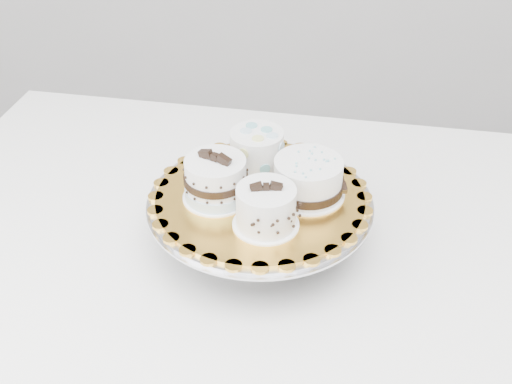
{
  "coord_description": "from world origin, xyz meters",
  "views": [
    {
      "loc": [
        -0.04,
        -0.7,
        1.46
      ],
      "look_at": [
        -0.04,
        0.12,
        0.87
      ],
      "focal_mm": 45.0,
      "sensor_mm": 36.0,
      "label": 1
    }
  ],
  "objects_px": {
    "cake_board": "(260,197)",
    "cake_banded": "(216,181)",
    "cake_swirl": "(266,208)",
    "cake_ribbon": "(309,179)",
    "table": "(257,261)",
    "cake_stand": "(260,213)",
    "cake_dots": "(257,149)"
  },
  "relations": [
    {
      "from": "cake_banded",
      "to": "cake_board",
      "type": "bearing_deg",
      "value": 35.01
    },
    {
      "from": "cake_swirl",
      "to": "cake_ribbon",
      "type": "relative_size",
      "value": 0.8
    },
    {
      "from": "cake_swirl",
      "to": "cake_dots",
      "type": "bearing_deg",
      "value": 91.4
    },
    {
      "from": "table",
      "to": "cake_swirl",
      "type": "relative_size",
      "value": 14.02
    },
    {
      "from": "cake_dots",
      "to": "table",
      "type": "bearing_deg",
      "value": -104.02
    },
    {
      "from": "cake_board",
      "to": "cake_banded",
      "type": "bearing_deg",
      "value": -175.76
    },
    {
      "from": "cake_board",
      "to": "cake_swirl",
      "type": "relative_size",
      "value": 3.32
    },
    {
      "from": "table",
      "to": "cake_ribbon",
      "type": "xyz_separation_m",
      "value": [
        0.08,
        -0.03,
        0.2
      ]
    },
    {
      "from": "cake_swirl",
      "to": "cake_board",
      "type": "bearing_deg",
      "value": 92.95
    },
    {
      "from": "cake_dots",
      "to": "cake_stand",
      "type": "bearing_deg",
      "value": -100.87
    },
    {
      "from": "cake_board",
      "to": "cake_banded",
      "type": "relative_size",
      "value": 2.55
    },
    {
      "from": "cake_banded",
      "to": "cake_ribbon",
      "type": "relative_size",
      "value": 1.04
    },
    {
      "from": "cake_stand",
      "to": "cake_banded",
      "type": "height_order",
      "value": "cake_banded"
    },
    {
      "from": "table",
      "to": "cake_stand",
      "type": "height_order",
      "value": "cake_stand"
    },
    {
      "from": "table",
      "to": "cake_swirl",
      "type": "bearing_deg",
      "value": -72.75
    },
    {
      "from": "cake_board",
      "to": "cake_swirl",
      "type": "bearing_deg",
      "value": -83.44
    },
    {
      "from": "cake_dots",
      "to": "cake_banded",
      "type": "bearing_deg",
      "value": -139.55
    },
    {
      "from": "cake_board",
      "to": "cake_banded",
      "type": "distance_m",
      "value": 0.08
    },
    {
      "from": "cake_stand",
      "to": "cake_banded",
      "type": "relative_size",
      "value": 2.78
    },
    {
      "from": "cake_banded",
      "to": "cake_ribbon",
      "type": "distance_m",
      "value": 0.15
    },
    {
      "from": "cake_stand",
      "to": "cake_board",
      "type": "distance_m",
      "value": 0.03
    },
    {
      "from": "cake_stand",
      "to": "cake_banded",
      "type": "distance_m",
      "value": 0.1
    },
    {
      "from": "cake_ribbon",
      "to": "cake_dots",
      "type": "bearing_deg",
      "value": 128.95
    },
    {
      "from": "table",
      "to": "cake_banded",
      "type": "height_order",
      "value": "cake_banded"
    },
    {
      "from": "cake_banded",
      "to": "cake_ribbon",
      "type": "height_order",
      "value": "cake_banded"
    },
    {
      "from": "cake_banded",
      "to": "cake_dots",
      "type": "height_order",
      "value": "cake_banded"
    },
    {
      "from": "cake_stand",
      "to": "cake_board",
      "type": "relative_size",
      "value": 1.09
    },
    {
      "from": "cake_board",
      "to": "cake_swirl",
      "type": "distance_m",
      "value": 0.08
    },
    {
      "from": "table",
      "to": "cake_banded",
      "type": "bearing_deg",
      "value": -136.15
    },
    {
      "from": "cake_stand",
      "to": "cake_dots",
      "type": "height_order",
      "value": "cake_dots"
    },
    {
      "from": "cake_stand",
      "to": "cake_dots",
      "type": "xyz_separation_m",
      "value": [
        -0.01,
        0.09,
        0.07
      ]
    },
    {
      "from": "cake_dots",
      "to": "cake_ribbon",
      "type": "bearing_deg",
      "value": -59.15
    }
  ]
}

